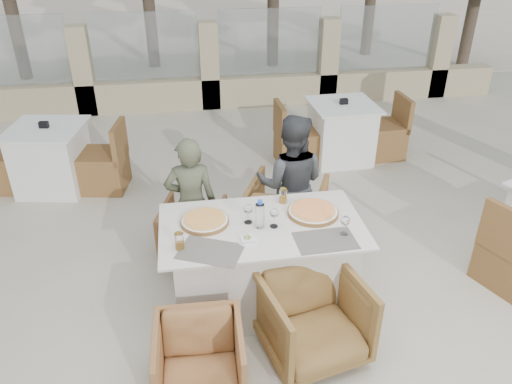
{
  "coord_description": "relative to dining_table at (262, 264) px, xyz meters",
  "views": [
    {
      "loc": [
        -0.49,
        -3.33,
        2.92
      ],
      "look_at": [
        0.06,
        0.19,
        0.9
      ],
      "focal_mm": 35.0,
      "sensor_mm": 36.0,
      "label": 1
    }
  ],
  "objects": [
    {
      "name": "ground",
      "position": [
        -0.06,
        0.11,
        -0.39
      ],
      "size": [
        80.0,
        80.0,
        0.0
      ],
      "primitive_type": "plane",
      "color": "beige",
      "rests_on": "ground"
    },
    {
      "name": "sand_patch",
      "position": [
        -0.06,
        14.11,
        -0.38
      ],
      "size": [
        30.0,
        16.0,
        0.01
      ],
      "primitive_type": "cube",
      "color": "beige",
      "rests_on": "ground"
    },
    {
      "name": "perimeter_wall_far",
      "position": [
        -0.06,
        4.91,
        0.42
      ],
      "size": [
        10.0,
        0.34,
        1.6
      ],
      "primitive_type": null,
      "color": "#C2B189",
      "rests_on": "ground"
    },
    {
      "name": "dining_table",
      "position": [
        0.0,
        0.0,
        0.0
      ],
      "size": [
        1.6,
        0.9,
        0.77
      ],
      "primitive_type": null,
      "color": "beige",
      "rests_on": "ground"
    },
    {
      "name": "placemat_near_left",
      "position": [
        -0.43,
        -0.29,
        0.39
      ],
      "size": [
        0.53,
        0.46,
        0.0
      ],
      "primitive_type": "cube",
      "rotation": [
        0.0,
        0.0,
        -0.42
      ],
      "color": "#635E55",
      "rests_on": "dining_table"
    },
    {
      "name": "placemat_near_right",
      "position": [
        0.44,
        -0.28,
        0.39
      ],
      "size": [
        0.46,
        0.32,
        0.0
      ],
      "primitive_type": "cube",
      "rotation": [
        0.0,
        0.0,
        0.04
      ],
      "color": "#635D55",
      "rests_on": "dining_table"
    },
    {
      "name": "pizza_left",
      "position": [
        -0.44,
        0.1,
        0.41
      ],
      "size": [
        0.42,
        0.42,
        0.05
      ],
      "primitive_type": "cylinder",
      "rotation": [
        0.0,
        0.0,
        0.1
      ],
      "color": "#C76A1B",
      "rests_on": "dining_table"
    },
    {
      "name": "pizza_right",
      "position": [
        0.44,
        0.1,
        0.41
      ],
      "size": [
        0.53,
        0.53,
        0.05
      ],
      "primitive_type": "cylinder",
      "rotation": [
        0.0,
        0.0,
        0.36
      ],
      "color": "#F55721",
      "rests_on": "dining_table"
    },
    {
      "name": "water_bottle",
      "position": [
        -0.02,
        -0.03,
        0.51
      ],
      "size": [
        0.08,
        0.08,
        0.24
      ],
      "primitive_type": "cylinder",
      "rotation": [
        0.0,
        0.0,
        0.08
      ],
      "color": "#BBDBF6",
      "rests_on": "dining_table"
    },
    {
      "name": "wine_glass_centre",
      "position": [
        -0.1,
        0.05,
        0.48
      ],
      "size": [
        0.09,
        0.09,
        0.18
      ],
      "primitive_type": null,
      "rotation": [
        0.0,
        0.0,
        -0.23
      ],
      "color": "silver",
      "rests_on": "dining_table"
    },
    {
      "name": "wine_glass_near",
      "position": [
        0.09,
        -0.04,
        0.48
      ],
      "size": [
        0.08,
        0.08,
        0.18
      ],
      "primitive_type": null,
      "rotation": [
        0.0,
        0.0,
        0.04
      ],
      "color": "silver",
      "rests_on": "dining_table"
    },
    {
      "name": "wine_glass_corner",
      "position": [
        0.6,
        -0.23,
        0.48
      ],
      "size": [
        0.09,
        0.09,
        0.18
      ],
      "primitive_type": null,
      "rotation": [
        0.0,
        0.0,
        0.13
      ],
      "color": "white",
      "rests_on": "dining_table"
    },
    {
      "name": "beer_glass_left",
      "position": [
        -0.64,
        -0.21,
        0.45
      ],
      "size": [
        0.08,
        0.08,
        0.13
      ],
      "primitive_type": "cylinder",
      "rotation": [
        0.0,
        0.0,
        -0.33
      ],
      "color": "#C07B1B",
      "rests_on": "dining_table"
    },
    {
      "name": "beer_glass_right",
      "position": [
        0.23,
        0.32,
        0.45
      ],
      "size": [
        0.08,
        0.08,
        0.13
      ],
      "primitive_type": "cylinder",
      "rotation": [
        0.0,
        0.0,
        0.31
      ],
      "color": "gold",
      "rests_on": "dining_table"
    },
    {
      "name": "olive_dish",
      "position": [
        -0.14,
        -0.2,
        0.41
      ],
      "size": [
        0.13,
        0.13,
        0.04
      ],
      "primitive_type": null,
      "rotation": [
        0.0,
        0.0,
        -0.17
      ],
      "color": "silver",
      "rests_on": "dining_table"
    },
    {
      "name": "armchair_far_left",
      "position": [
        -0.53,
        0.78,
        -0.12
      ],
      "size": [
        0.71,
        0.72,
        0.53
      ],
      "primitive_type": "imported",
      "rotation": [
        0.0,
        0.0,
        2.87
      ],
      "color": "brown",
      "rests_on": "ground"
    },
    {
      "name": "armchair_far_right",
      "position": [
        0.38,
        0.84,
        -0.05
      ],
      "size": [
        0.95,
        0.96,
        0.67
      ],
      "primitive_type": "imported",
      "rotation": [
        0.0,
        0.0,
        2.72
      ],
      "color": "olive",
      "rests_on": "ground"
    },
    {
      "name": "armchair_near_left",
      "position": [
        -0.56,
        -0.84,
        -0.11
      ],
      "size": [
        0.61,
        0.63,
        0.55
      ],
      "primitive_type": "imported",
      "rotation": [
        0.0,
        0.0,
        -0.03
      ],
      "color": "#946135",
      "rests_on": "ground"
    },
    {
      "name": "armchair_near_right",
      "position": [
        0.28,
        -0.61,
        -0.06
      ],
      "size": [
        0.85,
        0.86,
        0.66
      ],
      "primitive_type": "imported",
      "rotation": [
        0.0,
        0.0,
        0.23
      ],
      "color": "brown",
      "rests_on": "ground"
    },
    {
      "name": "diner_left",
      "position": [
        -0.53,
        0.66,
        0.25
      ],
      "size": [
        0.46,
        0.3,
        1.26
      ],
      "primitive_type": "imported",
      "rotation": [
        0.0,
        0.0,
        3.14
      ],
      "color": "#4E543D",
      "rests_on": "ground"
    },
    {
      "name": "diner_right",
      "position": [
        0.4,
        0.77,
        0.3
      ],
      "size": [
        0.79,
        0.69,
        1.37
      ],
      "primitive_type": "imported",
      "rotation": [
        0.0,
        0.0,
        2.85
      ],
      "color": "#3C3F42",
      "rests_on": "ground"
    },
    {
      "name": "bg_table_a",
      "position": [
        -2.11,
        2.36,
        0.0
      ],
      "size": [
        1.75,
        1.08,
        0.77
      ],
      "primitive_type": null,
      "rotation": [
        0.0,
        0.0,
        -0.17
      ],
      "color": "white",
      "rests_on": "ground"
    },
    {
      "name": "bg_table_b",
      "position": [
        1.49,
        2.6,
        0.0
      ],
      "size": [
        1.67,
        0.87,
        0.77
      ],
      "primitive_type": null,
      "rotation": [
        0.0,
        0.0,
        0.03
      ],
      "color": "white",
      "rests_on": "ground"
    }
  ]
}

